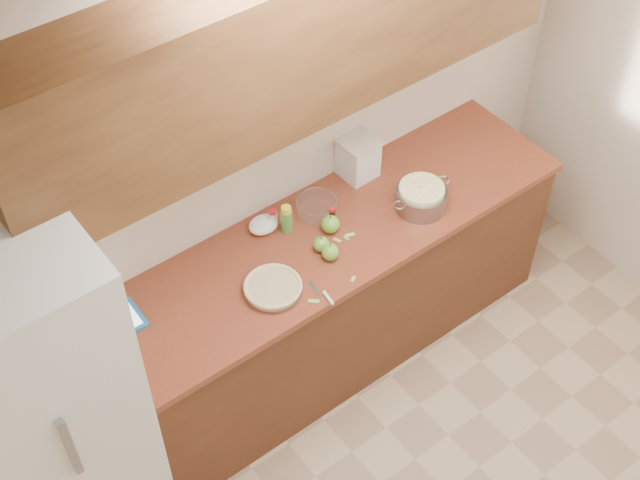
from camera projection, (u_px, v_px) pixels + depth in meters
room_shell at (573, 413)px, 3.11m from camera, size 3.60×3.60×3.60m
counter_run at (318, 301)px, 4.52m from camera, size 2.64×0.68×0.92m
upper_cabinets at (293, 40)px, 3.51m from camera, size 2.60×0.34×0.70m
fridge at (39, 408)px, 3.59m from camera, size 0.70×0.70×1.80m
pie at (273, 288)px, 3.96m from camera, size 0.27×0.27×0.04m
colander at (421, 197)px, 4.29m from camera, size 0.34×0.25×0.13m
flour_canister at (358, 157)px, 4.41m from camera, size 0.19×0.19×0.22m
tablet at (115, 324)px, 3.84m from camera, size 0.25×0.19×0.02m
paring_knife at (326, 296)px, 3.94m from camera, size 0.04×0.17×0.02m
lemon_bottle at (286, 219)px, 4.18m from camera, size 0.06×0.06×0.15m
cinnamon_shaker at (273, 218)px, 4.21m from camera, size 0.04×0.04×0.10m
vanilla_bottle at (332, 215)px, 4.24m from camera, size 0.03×0.03×0.09m
mixing_bowl at (317, 206)px, 4.28m from camera, size 0.20×0.20×0.08m
paper_towel at (263, 225)px, 4.21m from camera, size 0.18×0.17×0.06m
apple_left at (321, 244)px, 4.12m from camera, size 0.07×0.07×0.09m
apple_center at (330, 224)px, 4.19m from camera, size 0.09×0.09×0.10m
apple_front at (330, 252)px, 4.08m from camera, size 0.08×0.08×0.09m
peel_a at (314, 301)px, 3.93m from camera, size 0.05×0.05×0.00m
peel_b at (337, 240)px, 4.18m from camera, size 0.03×0.04×0.00m
peel_c at (346, 238)px, 4.19m from camera, size 0.01×0.03×0.00m
peel_d at (350, 235)px, 4.21m from camera, size 0.05×0.03×0.00m
peel_e at (353, 279)px, 4.02m from camera, size 0.04×0.03×0.00m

